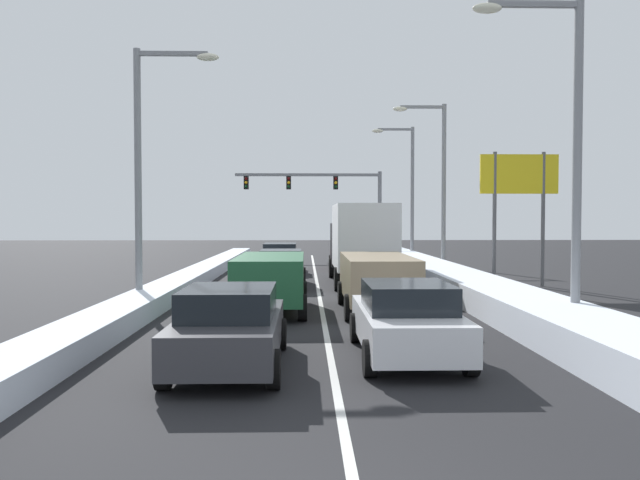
% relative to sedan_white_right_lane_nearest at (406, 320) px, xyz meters
% --- Properties ---
extents(ground_plane, '(120.00, 120.00, 0.00)m').
position_rel_sedan_white_right_lane_nearest_xyz_m(ground_plane, '(-1.52, 8.54, -0.76)').
color(ground_plane, black).
extents(lane_stripe_between_right_lane_and_center_lane, '(0.14, 44.61, 0.01)m').
position_rel_sedan_white_right_lane_nearest_xyz_m(lane_stripe_between_right_lane_and_center_lane, '(-1.52, 12.60, -0.76)').
color(lane_stripe_between_right_lane_and_center_lane, silver).
rests_on(lane_stripe_between_right_lane_and_center_lane, ground).
extents(snow_bank_right_shoulder, '(2.05, 44.61, 0.76)m').
position_rel_sedan_white_right_lane_nearest_xyz_m(snow_bank_right_shoulder, '(3.78, 12.60, -0.38)').
color(snow_bank_right_shoulder, silver).
rests_on(snow_bank_right_shoulder, ground).
extents(snow_bank_left_shoulder, '(1.28, 44.61, 0.55)m').
position_rel_sedan_white_right_lane_nearest_xyz_m(snow_bank_left_shoulder, '(-6.82, 12.60, -0.49)').
color(snow_bank_left_shoulder, silver).
rests_on(snow_bank_left_shoulder, ground).
extents(sedan_white_right_lane_nearest, '(2.00, 4.50, 1.51)m').
position_rel_sedan_white_right_lane_nearest_xyz_m(sedan_white_right_lane_nearest, '(0.00, 0.00, 0.00)').
color(sedan_white_right_lane_nearest, silver).
rests_on(sedan_white_right_lane_nearest, ground).
extents(suv_tan_right_lane_second, '(2.16, 4.90, 1.67)m').
position_rel_sedan_white_right_lane_nearest_xyz_m(suv_tan_right_lane_second, '(0.13, 6.16, 0.25)').
color(suv_tan_right_lane_second, '#937F60').
rests_on(suv_tan_right_lane_second, ground).
extents(box_truck_right_lane_third, '(2.53, 7.20, 3.36)m').
position_rel_sedan_white_right_lane_nearest_xyz_m(box_truck_right_lane_third, '(0.36, 13.96, 1.14)').
color(box_truck_right_lane_third, black).
rests_on(box_truck_right_lane_third, ground).
extents(sedan_maroon_right_lane_fourth, '(2.00, 4.50, 1.51)m').
position_rel_sedan_white_right_lane_nearest_xyz_m(sedan_maroon_right_lane_fourth, '(0.37, 22.33, 0.00)').
color(sedan_maroon_right_lane_fourth, maroon).
rests_on(sedan_maroon_right_lane_fourth, ground).
extents(sedan_charcoal_center_lane_nearest, '(2.00, 4.50, 1.51)m').
position_rel_sedan_white_right_lane_nearest_xyz_m(sedan_charcoal_center_lane_nearest, '(-3.42, -0.76, 0.00)').
color(sedan_charcoal_center_lane_nearest, '#38383D').
rests_on(sedan_charcoal_center_lane_nearest, ground).
extents(suv_green_center_lane_second, '(2.16, 4.90, 1.67)m').
position_rel_sedan_white_right_lane_nearest_xyz_m(suv_green_center_lane_second, '(-3.05, 6.21, 0.25)').
color(suv_green_center_lane_second, '#1E5633').
rests_on(suv_green_center_lane_second, ground).
extents(sedan_gray_center_lane_third, '(2.00, 4.50, 1.51)m').
position_rel_sedan_white_right_lane_nearest_xyz_m(sedan_gray_center_lane_third, '(-3.00, 13.19, 0.00)').
color(sedan_gray_center_lane_third, slate).
rests_on(sedan_gray_center_lane_third, ground).
extents(sedan_silver_center_lane_fourth, '(2.00, 4.50, 1.51)m').
position_rel_sedan_white_right_lane_nearest_xyz_m(sedan_silver_center_lane_fourth, '(-3.32, 19.96, 0.00)').
color(sedan_silver_center_lane_fourth, '#B7BABF').
rests_on(sedan_silver_center_lane_fourth, ground).
extents(traffic_light_gantry, '(10.60, 0.47, 6.20)m').
position_rel_sedan_white_right_lane_nearest_xyz_m(traffic_light_gantry, '(-0.34, 32.86, 3.96)').
color(traffic_light_gantry, slate).
rests_on(traffic_light_gantry, ground).
extents(street_lamp_right_near, '(2.66, 0.36, 8.00)m').
position_rel_sedan_white_right_lane_nearest_xyz_m(street_lamp_right_near, '(4.11, 2.46, 4.04)').
color(street_lamp_right_near, gray).
rests_on(street_lamp_right_near, ground).
extents(street_lamp_right_mid, '(2.66, 0.36, 8.47)m').
position_rel_sedan_white_right_lane_nearest_xyz_m(street_lamp_right_mid, '(4.54, 18.68, 4.28)').
color(street_lamp_right_mid, gray).
rests_on(street_lamp_right_mid, ground).
extents(street_lamp_right_far, '(2.66, 0.36, 8.52)m').
position_rel_sedan_white_right_lane_nearest_xyz_m(street_lamp_right_far, '(4.36, 26.79, 4.31)').
color(street_lamp_right_far, gray).
rests_on(street_lamp_right_far, ground).
extents(street_lamp_left_mid, '(2.66, 0.36, 8.07)m').
position_rel_sedan_white_right_lane_nearest_xyz_m(street_lamp_left_mid, '(-6.89, 7.37, 4.07)').
color(street_lamp_left_mid, gray).
rests_on(street_lamp_left_mid, ground).
extents(roadside_sign_right, '(3.20, 0.16, 5.50)m').
position_rel_sedan_white_right_lane_nearest_xyz_m(roadside_sign_right, '(6.71, 12.97, 3.25)').
color(roadside_sign_right, '#59595B').
rests_on(roadside_sign_right, ground).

